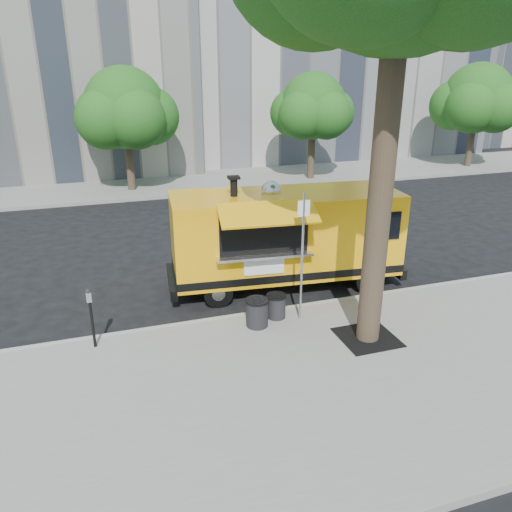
{
  "coord_description": "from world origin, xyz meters",
  "views": [
    {
      "loc": [
        -2.62,
        -11.0,
        5.69
      ],
      "look_at": [
        0.98,
        0.0,
        1.21
      ],
      "focal_mm": 35.0,
      "sensor_mm": 36.0,
      "label": 1
    }
  ],
  "objects_px": {
    "far_tree_b": "(125,108)",
    "far_tree_c": "(313,106)",
    "trash_bin_left": "(257,312)",
    "sign_post": "(302,250)",
    "food_truck": "(285,236)",
    "far_tree_d": "(477,98)",
    "parking_meter": "(91,311)",
    "trash_bin_right": "(276,305)"
  },
  "relations": [
    {
      "from": "far_tree_b",
      "to": "food_truck",
      "type": "distance_m",
      "value": 12.71
    },
    {
      "from": "far_tree_b",
      "to": "sign_post",
      "type": "distance_m",
      "value": 14.61
    },
    {
      "from": "far_tree_b",
      "to": "trash_bin_right",
      "type": "height_order",
      "value": "far_tree_b"
    },
    {
      "from": "food_truck",
      "to": "trash_bin_left",
      "type": "distance_m",
      "value": 2.75
    },
    {
      "from": "parking_meter",
      "to": "food_truck",
      "type": "height_order",
      "value": "food_truck"
    },
    {
      "from": "parking_meter",
      "to": "trash_bin_left",
      "type": "bearing_deg",
      "value": -3.24
    },
    {
      "from": "trash_bin_left",
      "to": "trash_bin_right",
      "type": "height_order",
      "value": "trash_bin_left"
    },
    {
      "from": "far_tree_c",
      "to": "sign_post",
      "type": "distance_m",
      "value": 15.48
    },
    {
      "from": "far_tree_b",
      "to": "far_tree_c",
      "type": "height_order",
      "value": "far_tree_b"
    },
    {
      "from": "far_tree_c",
      "to": "trash_bin_left",
      "type": "height_order",
      "value": "far_tree_c"
    },
    {
      "from": "far_tree_c",
      "to": "sign_post",
      "type": "height_order",
      "value": "far_tree_c"
    },
    {
      "from": "far_tree_d",
      "to": "food_truck",
      "type": "relative_size",
      "value": 0.88
    },
    {
      "from": "far_tree_d",
      "to": "trash_bin_right",
      "type": "xyz_separation_m",
      "value": [
        -16.95,
        -13.9,
        -3.44
      ]
    },
    {
      "from": "far_tree_c",
      "to": "trash_bin_right",
      "type": "distance_m",
      "value": 15.7
    },
    {
      "from": "far_tree_d",
      "to": "trash_bin_right",
      "type": "height_order",
      "value": "far_tree_d"
    },
    {
      "from": "sign_post",
      "to": "trash_bin_left",
      "type": "relative_size",
      "value": 4.65
    },
    {
      "from": "sign_post",
      "to": "trash_bin_left",
      "type": "distance_m",
      "value": 1.71
    },
    {
      "from": "far_tree_d",
      "to": "sign_post",
      "type": "bearing_deg",
      "value": -139.3
    },
    {
      "from": "far_tree_c",
      "to": "trash_bin_right",
      "type": "bearing_deg",
      "value": -116.88
    },
    {
      "from": "far_tree_b",
      "to": "parking_meter",
      "type": "xyz_separation_m",
      "value": [
        -2.0,
        -14.05,
        -2.85
      ]
    },
    {
      "from": "far_tree_c",
      "to": "trash_bin_right",
      "type": "xyz_separation_m",
      "value": [
        -6.95,
        -13.7,
        -3.26
      ]
    },
    {
      "from": "far_tree_d",
      "to": "food_truck",
      "type": "height_order",
      "value": "far_tree_d"
    },
    {
      "from": "trash_bin_left",
      "to": "trash_bin_right",
      "type": "relative_size",
      "value": 1.14
    },
    {
      "from": "sign_post",
      "to": "far_tree_d",
      "type": "bearing_deg",
      "value": 40.7
    },
    {
      "from": "sign_post",
      "to": "trash_bin_left",
      "type": "bearing_deg",
      "value": 179.9
    },
    {
      "from": "far_tree_c",
      "to": "parking_meter",
      "type": "relative_size",
      "value": 3.9
    },
    {
      "from": "far_tree_b",
      "to": "trash_bin_left",
      "type": "bearing_deg",
      "value": -83.97
    },
    {
      "from": "parking_meter",
      "to": "trash_bin_right",
      "type": "relative_size",
      "value": 2.36
    },
    {
      "from": "far_tree_b",
      "to": "trash_bin_left",
      "type": "distance_m",
      "value": 14.71
    },
    {
      "from": "food_truck",
      "to": "trash_bin_right",
      "type": "bearing_deg",
      "value": -110.22
    },
    {
      "from": "far_tree_d",
      "to": "parking_meter",
      "type": "height_order",
      "value": "far_tree_d"
    },
    {
      "from": "far_tree_c",
      "to": "food_truck",
      "type": "relative_size",
      "value": 0.81
    },
    {
      "from": "sign_post",
      "to": "parking_meter",
      "type": "distance_m",
      "value": 4.64
    },
    {
      "from": "far_tree_d",
      "to": "trash_bin_left",
      "type": "bearing_deg",
      "value": -141.04
    },
    {
      "from": "far_tree_c",
      "to": "trash_bin_right",
      "type": "height_order",
      "value": "far_tree_c"
    },
    {
      "from": "far_tree_b",
      "to": "trash_bin_right",
      "type": "xyz_separation_m",
      "value": [
        2.05,
        -14.0,
        -3.38
      ]
    },
    {
      "from": "far_tree_b",
      "to": "far_tree_d",
      "type": "xyz_separation_m",
      "value": [
        19.0,
        -0.1,
        0.06
      ]
    },
    {
      "from": "food_truck",
      "to": "trash_bin_left",
      "type": "xyz_separation_m",
      "value": [
        -1.46,
        -2.12,
        -0.95
      ]
    },
    {
      "from": "far_tree_c",
      "to": "food_truck",
      "type": "xyz_separation_m",
      "value": [
        -6.03,
        -11.83,
        -2.28
      ]
    },
    {
      "from": "far_tree_c",
      "to": "food_truck",
      "type": "bearing_deg",
      "value": -117.03
    },
    {
      "from": "sign_post",
      "to": "trash_bin_left",
      "type": "xyz_separation_m",
      "value": [
        -1.05,
        0.0,
        -1.35
      ]
    },
    {
      "from": "far_tree_b",
      "to": "far_tree_d",
      "type": "distance_m",
      "value": 19.0
    }
  ]
}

